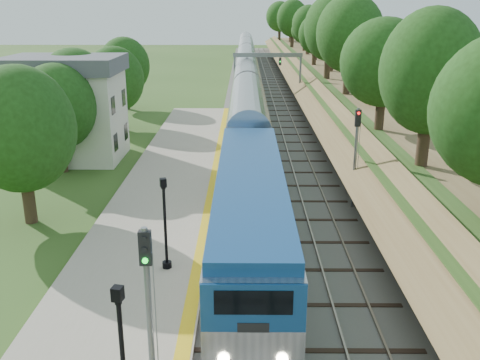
{
  "coord_description": "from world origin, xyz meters",
  "views": [
    {
      "loc": [
        -0.26,
        -10.9,
        11.61
      ],
      "look_at": [
        -0.5,
        16.05,
        2.8
      ],
      "focal_mm": 40.0,
      "sensor_mm": 36.0,
      "label": 1
    }
  ],
  "objects_px": {
    "lamppost_far": "(165,229)",
    "signal_platform": "(148,301)",
    "station_building": "(67,108)",
    "signal_farside": "(356,148)",
    "signal_gantry": "(267,65)",
    "train": "(247,78)"
  },
  "relations": [
    {
      "from": "station_building",
      "to": "signal_farside",
      "type": "bearing_deg",
      "value": -28.21
    },
    {
      "from": "signal_platform",
      "to": "signal_farside",
      "type": "distance_m",
      "value": 19.4
    },
    {
      "from": "signal_gantry",
      "to": "signal_platform",
      "type": "xyz_separation_m",
      "value": [
        -5.37,
        -52.96,
        -0.95
      ]
    },
    {
      "from": "lamppost_far",
      "to": "signal_platform",
      "type": "bearing_deg",
      "value": -84.49
    },
    {
      "from": "lamppost_far",
      "to": "signal_farside",
      "type": "relative_size",
      "value": 0.71
    },
    {
      "from": "station_building",
      "to": "signal_farside",
      "type": "height_order",
      "value": "station_building"
    },
    {
      "from": "station_building",
      "to": "train",
      "type": "xyz_separation_m",
      "value": [
        14.0,
        31.99,
        -1.8
      ]
    },
    {
      "from": "signal_gantry",
      "to": "train",
      "type": "xyz_separation_m",
      "value": [
        -2.47,
        6.99,
        -2.53
      ]
    },
    {
      "from": "signal_gantry",
      "to": "train",
      "type": "relative_size",
      "value": 0.07
    },
    {
      "from": "signal_gantry",
      "to": "signal_platform",
      "type": "bearing_deg",
      "value": -95.79
    },
    {
      "from": "train",
      "to": "signal_platform",
      "type": "bearing_deg",
      "value": -92.77
    },
    {
      "from": "signal_platform",
      "to": "train",
      "type": "bearing_deg",
      "value": 87.23
    },
    {
      "from": "signal_gantry",
      "to": "signal_farside",
      "type": "xyz_separation_m",
      "value": [
        3.73,
        -35.83,
        -1.05
      ]
    },
    {
      "from": "signal_gantry",
      "to": "lamppost_far",
      "type": "distance_m",
      "value": 44.78
    },
    {
      "from": "lamppost_far",
      "to": "signal_farside",
      "type": "height_order",
      "value": "signal_farside"
    },
    {
      "from": "train",
      "to": "signal_farside",
      "type": "xyz_separation_m",
      "value": [
        6.2,
        -42.82,
        1.48
      ]
    },
    {
      "from": "station_building",
      "to": "lamppost_far",
      "type": "bearing_deg",
      "value": -61.98
    },
    {
      "from": "station_building",
      "to": "lamppost_far",
      "type": "relative_size",
      "value": 2.04
    },
    {
      "from": "signal_gantry",
      "to": "station_building",
      "type": "bearing_deg",
      "value": -123.38
    },
    {
      "from": "station_building",
      "to": "signal_platform",
      "type": "distance_m",
      "value": 30.09
    },
    {
      "from": "station_building",
      "to": "train",
      "type": "relative_size",
      "value": 0.07
    },
    {
      "from": "lamppost_far",
      "to": "signal_platform",
      "type": "distance_m",
      "value": 8.88
    }
  ]
}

